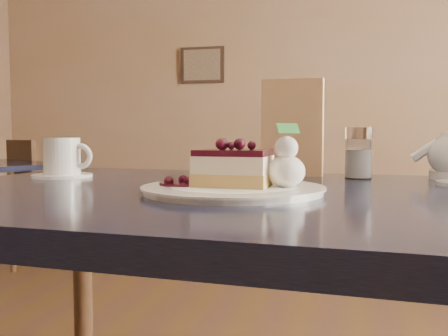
% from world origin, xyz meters
% --- Properties ---
extents(main_table, '(1.38, 0.97, 0.83)m').
position_xyz_m(main_table, '(-0.14, 0.44, 0.74)').
color(main_table, '#181E35').
rests_on(main_table, ground).
extents(dessert_plate, '(0.32, 0.32, 0.01)m').
position_xyz_m(dessert_plate, '(-0.14, 0.38, 0.83)').
color(dessert_plate, white).
rests_on(dessert_plate, main_table).
extents(cheesecake_slice, '(0.14, 0.10, 0.07)m').
position_xyz_m(cheesecake_slice, '(-0.14, 0.38, 0.87)').
color(cheesecake_slice, '#E2AB64').
rests_on(cheesecake_slice, dessert_plate).
extents(whipped_cream, '(0.07, 0.07, 0.06)m').
position_xyz_m(whipped_cream, '(-0.05, 0.39, 0.87)').
color(whipped_cream, white).
rests_on(whipped_cream, dessert_plate).
extents(berry_sauce, '(0.09, 0.09, 0.01)m').
position_xyz_m(berry_sauce, '(-0.23, 0.38, 0.84)').
color(berry_sauce, '#340B18').
rests_on(berry_sauce, dessert_plate).
extents(coffee_set, '(0.15, 0.14, 0.10)m').
position_xyz_m(coffee_set, '(-0.61, 0.60, 0.87)').
color(coffee_set, white).
rests_on(coffee_set, main_table).
extents(menu_card, '(0.16, 0.04, 0.24)m').
position_xyz_m(menu_card, '(-0.07, 0.78, 0.95)').
color(menu_card, beige).
rests_on(menu_card, main_table).
extents(sugar_shaker, '(0.07, 0.07, 0.12)m').
position_xyz_m(sugar_shaker, '(0.09, 0.73, 0.89)').
color(sugar_shaker, white).
rests_on(sugar_shaker, main_table).
extents(napkin_stack, '(0.14, 0.14, 0.06)m').
position_xyz_m(napkin_stack, '(-0.25, 0.80, 0.85)').
color(napkin_stack, white).
rests_on(napkin_stack, main_table).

